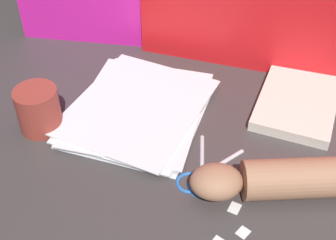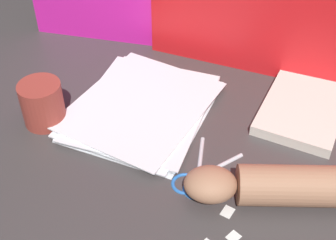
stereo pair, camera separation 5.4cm
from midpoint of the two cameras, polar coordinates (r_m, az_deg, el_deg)
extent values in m
plane|color=#3D3838|center=(0.98, -0.39, -3.23)|extent=(6.00, 6.00, 0.00)
cube|color=white|center=(1.07, -5.13, 1.16)|extent=(0.27, 0.34, 0.00)
cube|color=white|center=(1.06, -4.80, 1.05)|extent=(0.28, 0.34, 0.00)
cube|color=white|center=(1.06, -4.96, 1.37)|extent=(0.30, 0.36, 0.00)
cube|color=white|center=(1.06, -5.07, 1.28)|extent=(0.27, 0.34, 0.00)
cube|color=white|center=(1.06, -4.88, 1.46)|extent=(0.31, 0.36, 0.00)
cube|color=white|center=(1.06, -5.21, 1.68)|extent=(0.30, 0.36, 0.00)
cube|color=silver|center=(1.10, 14.17, 2.04)|extent=(0.18, 0.25, 0.02)
sphere|color=silver|center=(0.92, 2.47, -6.63)|extent=(0.01, 0.01, 0.01)
cylinder|color=silver|center=(0.96, 2.57, -4.18)|extent=(0.04, 0.11, 0.01)
torus|color=blue|center=(0.90, 2.42, -8.09)|extent=(0.07, 0.07, 0.01)
cylinder|color=silver|center=(0.95, 5.07, -5.09)|extent=(0.07, 0.10, 0.01)
torus|color=blue|center=(0.91, 0.95, -7.52)|extent=(0.07, 0.07, 0.01)
cylinder|color=#A87556|center=(0.89, 13.89, -6.98)|extent=(0.22, 0.15, 0.08)
ellipsoid|color=#A87556|center=(0.86, 4.13, -7.56)|extent=(0.12, 0.11, 0.06)
cube|color=white|center=(0.88, 6.35, -10.65)|extent=(0.02, 0.03, 0.00)
cube|color=white|center=(0.83, 4.37, -14.46)|extent=(0.02, 0.02, 0.00)
cube|color=white|center=(0.85, 7.31, -13.48)|extent=(0.03, 0.03, 0.00)
cylinder|color=#99382D|center=(1.04, -16.95, 1.18)|extent=(0.09, 0.09, 0.10)
camera|label=1|loc=(0.03, -91.62, -1.42)|focal=50.00mm
camera|label=2|loc=(0.03, 88.38, 1.42)|focal=50.00mm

